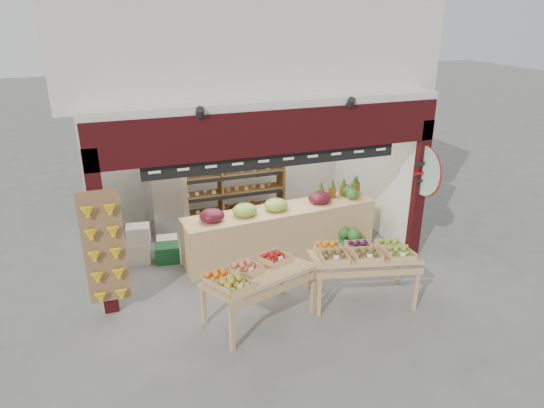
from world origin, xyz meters
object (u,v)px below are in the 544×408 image
Objects in this scene: mid_counter at (280,230)px; watermelon_pile at (352,245)px; refrigerator at (165,192)px; display_table_left at (251,275)px; back_shelving at (220,176)px; display_table_right at (363,254)px; cardboard_stack at (151,247)px.

mid_counter reaches higher than watermelon_pile.
refrigerator is 1.03× the size of display_table_left.
back_shelving is at bearing -6.65° from refrigerator.
back_shelving is 1.54× the size of display_table_right.
refrigerator reaches higher than back_shelving.
refrigerator reaches higher than cardboard_stack.
refrigerator is 3.62m from display_table_left.
cardboard_stack is at bearing 166.41° from mid_counter.
display_table_right is 2.55× the size of watermelon_pile.
refrigerator is 0.49× the size of mid_counter.
refrigerator is 3.92m from watermelon_pile.
watermelon_pile is at bearing 30.09° from display_table_left.
back_shelving is 1.97m from mid_counter.
display_table_right is at bearing -1.23° from display_table_left.
cardboard_stack is 3.99m from display_table_right.
display_table_left reaches higher than watermelon_pile.
refrigerator is 2.57m from mid_counter.
mid_counter is at bearing -67.01° from back_shelving.
mid_counter is (2.38, -0.57, 0.24)m from cardboard_stack.
display_table_right is (2.60, -3.57, -0.10)m from refrigerator.
back_shelving is at bearing 112.99° from mid_counter.
display_table_right reaches higher than cardboard_stack.
display_table_left is (-0.42, -3.59, -0.35)m from back_shelving.
display_table_left is (-1.15, -1.87, 0.27)m from mid_counter.
mid_counter is at bearing 58.33° from display_table_left.
display_table_right is (1.42, -3.63, -0.31)m from back_shelving.
display_table_left is (0.76, -3.53, -0.15)m from refrigerator.
mid_counter is 2.21m from display_table_left.
display_table_left reaches higher than cardboard_stack.
back_shelving is 2.66× the size of cardboard_stack.
display_table_left is at bearing -87.40° from refrigerator.
mid_counter reaches higher than display_table_left.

